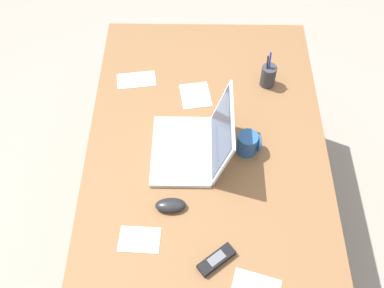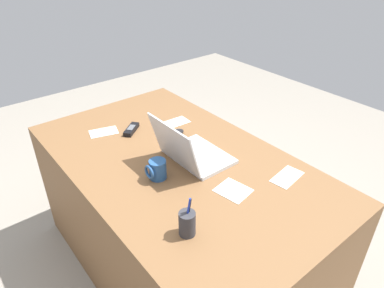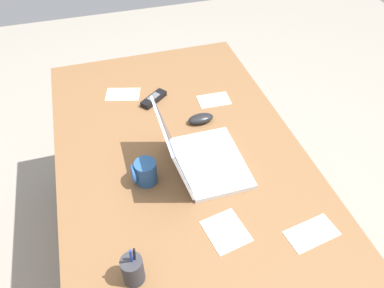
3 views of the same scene
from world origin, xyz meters
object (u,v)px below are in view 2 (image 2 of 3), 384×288
Objects in this scene: coffee_mug_white at (157,170)px; computer_mouse at (175,133)px; cordless_phone at (131,129)px; pen_holder at (187,223)px; laptop at (191,152)px.

computer_mouse is at bearing -48.68° from coffee_mug_white.
cordless_phone is at bearing 36.12° from computer_mouse.
cordless_phone is (0.45, -0.13, -0.03)m from coffee_mug_white.
coffee_mug_white is 0.52× the size of pen_holder.
laptop reaches higher than pen_holder.
cordless_phone is at bearing 9.90° from laptop.
coffee_mug_white is (-0.25, 0.29, 0.03)m from computer_mouse.
pen_holder is at bearing 139.63° from laptop.
coffee_mug_white is at bearing 164.11° from cordless_phone.
laptop reaches higher than coffee_mug_white.
cordless_phone is 0.76× the size of pen_holder.
computer_mouse is at bearing -19.01° from laptop.
pen_holder is at bearing 144.16° from computer_mouse.
pen_holder is at bearing 163.81° from cordless_phone.
pen_holder reaches higher than coffee_mug_white.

